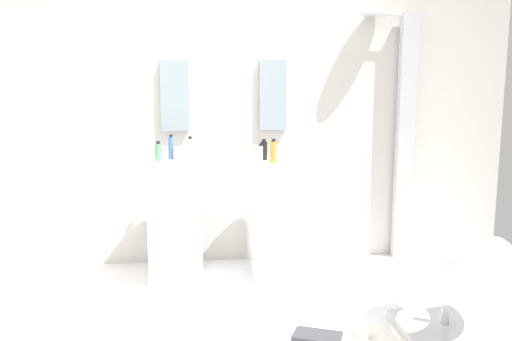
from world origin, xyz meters
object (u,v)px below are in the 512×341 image
Objects in this scene: magazine_charcoal at (317,337)px; soap_bottle_black at (264,150)px; soap_bottle_amber at (273,152)px; soap_bottle_clear at (260,153)px; coffee_mug at (363,329)px; soap_bottle_green at (158,152)px; pedestal_sink_right at (278,215)px; pedestal_sink_left at (176,218)px; lounge_chair at (447,278)px; soap_bottle_blue at (171,148)px; shower_column at (404,132)px; soap_bottle_white at (190,150)px.

soap_bottle_black is at bearing 120.87° from magazine_charcoal.
soap_bottle_clear is at bearing 133.23° from soap_bottle_amber.
soap_bottle_amber is (-0.40, 1.04, 0.93)m from coffee_mug.
soap_bottle_green is 0.88m from soap_bottle_amber.
soap_bottle_clear is at bearing -167.45° from pedestal_sink_right.
pedestal_sink_left is 3.58× the size of magazine_charcoal.
coffee_mug is at bearing -68.68° from soap_bottle_amber.
pedestal_sink_right is 1.44m from lounge_chair.
soap_bottle_blue is 0.81m from soap_bottle_amber.
soap_bottle_black is (0.71, -0.12, -0.02)m from soap_bottle_blue.
soap_bottle_black is at bearing -167.70° from shower_column.
soap_bottle_clear is 0.71× the size of soap_bottle_white.
soap_bottle_black is at bearing 162.08° from pedestal_sink_right.
magazine_charcoal is 2.74× the size of coffee_mug.
lounge_chair is (1.66, -1.14, -0.12)m from pedestal_sink_left.
soap_bottle_amber is at bearing -46.77° from soap_bottle_clear.
soap_bottle_white is at bearing 174.12° from soap_bottle_clear.
shower_column is 10.75× the size of soap_bottle_blue.
soap_bottle_black reaches higher than coffee_mug.
soap_bottle_white reaches higher than magazine_charcoal.
soap_bottle_blue reaches higher than soap_bottle_black.
pedestal_sink_right is 5.61× the size of soap_bottle_amber.
shower_column is 1.29m from soap_bottle_clear.
soap_bottle_clear is 0.53m from soap_bottle_white.
shower_column reaches higher than lounge_chair.
soap_bottle_amber is at bearing 132.11° from lounge_chair.
soap_bottle_green reaches higher than pedestal_sink_right.
soap_bottle_amber is (0.74, -0.13, 0.52)m from pedestal_sink_left.
soap_bottle_black is at bearing 110.85° from coffee_mug.
pedestal_sink_left is at bearing -169.85° from soap_bottle_white.
shower_column is 1.64m from lounge_chair.
soap_bottle_blue is (-1.68, 1.30, 0.65)m from lounge_chair.
soap_bottle_green is (-2.01, -0.24, -0.10)m from shower_column.
soap_bottle_blue reaches higher than soap_bottle_amber.
soap_bottle_blue reaches higher than soap_bottle_clear.
soap_bottle_amber is 1.12× the size of soap_bottle_black.
shower_column is at bearing 20.19° from soap_bottle_amber.
soap_bottle_amber is at bearing -9.73° from pedestal_sink_left.
pedestal_sink_left is at bearing -26.36° from soap_bottle_green.
pedestal_sink_right is 5.35× the size of soap_bottle_white.
soap_bottle_amber reaches higher than soap_bottle_black.
coffee_mug is (-0.52, -0.02, -0.29)m from lounge_chair.
pedestal_sink_right is 0.49× the size of shower_column.
pedestal_sink_right is 9.81× the size of coffee_mug.
coffee_mug is 1.99m from soap_bottle_blue.
magazine_charcoal is 1.70m from soap_bottle_white.
soap_bottle_clear is (-1.01, 1.11, 0.62)m from lounge_chair.
coffee_mug is at bearing -177.93° from lounge_chair.
shower_column is 2.08m from magazine_charcoal.
soap_bottle_white is (-1.77, -0.28, -0.08)m from shower_column.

